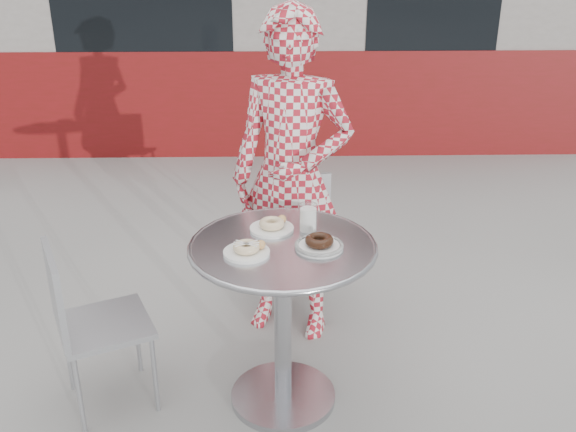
{
  "coord_description": "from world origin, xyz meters",
  "views": [
    {
      "loc": [
        -0.04,
        -2.35,
        1.97
      ],
      "look_at": [
        0.02,
        0.16,
        0.87
      ],
      "focal_mm": 40.0,
      "sensor_mm": 36.0,
      "label": 1
    }
  ],
  "objects_px": {
    "bistro_table": "(283,285)",
    "chair_left": "(106,356)",
    "plate_checker": "(319,244)",
    "plate_far": "(272,226)",
    "seated_person": "(291,179)",
    "plate_near": "(247,249)",
    "milk_cup": "(308,218)",
    "chair_far": "(288,255)"
  },
  "relations": [
    {
      "from": "chair_left",
      "to": "seated_person",
      "type": "bearing_deg",
      "value": -78.44
    },
    {
      "from": "plate_far",
      "to": "plate_near",
      "type": "height_order",
      "value": "same"
    },
    {
      "from": "chair_left",
      "to": "bistro_table",
      "type": "bearing_deg",
      "value": -115.2
    },
    {
      "from": "plate_near",
      "to": "plate_far",
      "type": "bearing_deg",
      "value": 66.05
    },
    {
      "from": "plate_near",
      "to": "plate_checker",
      "type": "xyz_separation_m",
      "value": [
        0.29,
        0.05,
        -0.0
      ]
    },
    {
      "from": "chair_left",
      "to": "plate_far",
      "type": "bearing_deg",
      "value": -104.38
    },
    {
      "from": "bistro_table",
      "to": "plate_near",
      "type": "distance_m",
      "value": 0.27
    },
    {
      "from": "bistro_table",
      "to": "plate_far",
      "type": "relative_size",
      "value": 4.18
    },
    {
      "from": "bistro_table",
      "to": "plate_checker",
      "type": "height_order",
      "value": "plate_checker"
    },
    {
      "from": "bistro_table",
      "to": "plate_near",
      "type": "bearing_deg",
      "value": -149.82
    },
    {
      "from": "seated_person",
      "to": "plate_checker",
      "type": "bearing_deg",
      "value": -63.53
    },
    {
      "from": "plate_far",
      "to": "chair_far",
      "type": "bearing_deg",
      "value": 83.92
    },
    {
      "from": "bistro_table",
      "to": "chair_far",
      "type": "bearing_deg",
      "value": 87.26
    },
    {
      "from": "seated_person",
      "to": "plate_near",
      "type": "bearing_deg",
      "value": -87.22
    },
    {
      "from": "plate_near",
      "to": "milk_cup",
      "type": "height_order",
      "value": "milk_cup"
    },
    {
      "from": "seated_person",
      "to": "milk_cup",
      "type": "bearing_deg",
      "value": -64.89
    },
    {
      "from": "chair_left",
      "to": "milk_cup",
      "type": "height_order",
      "value": "milk_cup"
    },
    {
      "from": "seated_person",
      "to": "plate_checker",
      "type": "xyz_separation_m",
      "value": [
        0.09,
        -0.66,
        -0.04
      ]
    },
    {
      "from": "bistro_table",
      "to": "plate_near",
      "type": "relative_size",
      "value": 4.26
    },
    {
      "from": "seated_person",
      "to": "plate_checker",
      "type": "relative_size",
      "value": 8.4
    },
    {
      "from": "bistro_table",
      "to": "chair_left",
      "type": "xyz_separation_m",
      "value": [
        -0.79,
        0.01,
        -0.36
      ]
    },
    {
      "from": "chair_left",
      "to": "plate_far",
      "type": "distance_m",
      "value": 0.95
    },
    {
      "from": "bistro_table",
      "to": "chair_far",
      "type": "relative_size",
      "value": 1.0
    },
    {
      "from": "chair_left",
      "to": "plate_far",
      "type": "xyz_separation_m",
      "value": [
        0.75,
        0.13,
        0.57
      ]
    },
    {
      "from": "chair_far",
      "to": "plate_near",
      "type": "distance_m",
      "value": 1.22
    },
    {
      "from": "chair_left",
      "to": "plate_checker",
      "type": "xyz_separation_m",
      "value": [
        0.94,
        -0.05,
        0.57
      ]
    },
    {
      "from": "bistro_table",
      "to": "chair_far",
      "type": "xyz_separation_m",
      "value": [
        0.05,
        0.98,
        -0.36
      ]
    },
    {
      "from": "plate_far",
      "to": "milk_cup",
      "type": "xyz_separation_m",
      "value": [
        0.15,
        -0.01,
        0.04
      ]
    },
    {
      "from": "bistro_table",
      "to": "plate_checker",
      "type": "xyz_separation_m",
      "value": [
        0.15,
        -0.04,
        0.21
      ]
    },
    {
      "from": "chair_far",
      "to": "milk_cup",
      "type": "distance_m",
      "value": 1.04
    },
    {
      "from": "chair_left",
      "to": "milk_cup",
      "type": "xyz_separation_m",
      "value": [
        0.9,
        0.13,
        0.61
      ]
    },
    {
      "from": "chair_left",
      "to": "milk_cup",
      "type": "distance_m",
      "value": 1.1
    },
    {
      "from": "plate_far",
      "to": "plate_checker",
      "type": "distance_m",
      "value": 0.26
    },
    {
      "from": "chair_far",
      "to": "chair_left",
      "type": "xyz_separation_m",
      "value": [
        -0.84,
        -0.97,
        -0.0
      ]
    },
    {
      "from": "bistro_table",
      "to": "seated_person",
      "type": "xyz_separation_m",
      "value": [
        0.05,
        0.62,
        0.25
      ]
    },
    {
      "from": "plate_near",
      "to": "seated_person",
      "type": "bearing_deg",
      "value": 74.45
    },
    {
      "from": "chair_far",
      "to": "seated_person",
      "type": "distance_m",
      "value": 0.7
    },
    {
      "from": "plate_far",
      "to": "seated_person",
      "type": "bearing_deg",
      "value": 78.68
    },
    {
      "from": "bistro_table",
      "to": "chair_left",
      "type": "distance_m",
      "value": 0.87
    },
    {
      "from": "milk_cup",
      "to": "chair_left",
      "type": "bearing_deg",
      "value": -172.08
    },
    {
      "from": "plate_checker",
      "to": "bistro_table",
      "type": "bearing_deg",
      "value": 166.24
    },
    {
      "from": "chair_left",
      "to": "milk_cup",
      "type": "relative_size",
      "value": 6.53
    }
  ]
}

